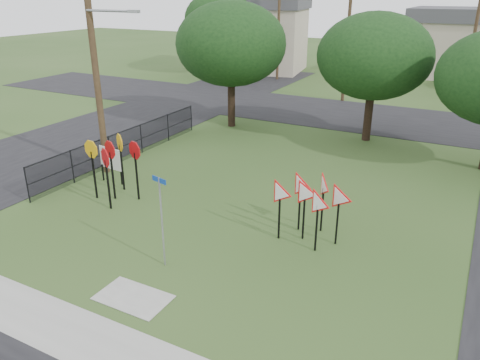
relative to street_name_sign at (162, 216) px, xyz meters
name	(u,v)px	position (x,y,z in m)	size (l,w,h in m)	color
ground	(183,257)	(0.23, 0.65, -1.65)	(140.00, 140.00, 0.00)	#2A471A
sidewalk	(84,338)	(0.23, -3.55, -1.64)	(30.00, 1.60, 0.02)	gray
street_left	(112,129)	(-11.77, 10.65, -1.64)	(8.00, 50.00, 0.02)	black
street_far	(354,116)	(0.23, 20.65, -1.64)	(60.00, 8.00, 0.02)	black
curb_pad	(133,298)	(0.23, -1.75, -1.64)	(2.00, 1.20, 0.02)	gray
street_name_sign	(162,216)	(0.00, 0.00, 0.00)	(0.58, 0.17, 2.87)	#919499
stop_sign_cluster	(113,156)	(-4.61, 3.06, 0.16)	(2.31, 2.07, 2.43)	black
yield_sign_cluster	(311,195)	(3.29, 3.59, -0.07)	(2.72, 1.95, 2.14)	black
info_board	(110,160)	(-5.95, 4.28, -0.61)	(1.25, 0.19, 1.57)	black
utility_pole_main	(95,56)	(-7.01, 5.14, 3.56)	(3.55, 0.33, 10.00)	#493621
far_pole_a	(348,37)	(-1.77, 24.65, 2.95)	(1.40, 0.24, 9.00)	#493621
far_pole_b	(473,41)	(6.23, 28.65, 2.70)	(1.40, 0.24, 8.50)	#493621
far_pole_c	(279,28)	(-9.77, 30.65, 2.95)	(1.40, 0.24, 9.00)	#493621
fence_run	(126,144)	(-7.37, 6.90, -0.87)	(0.05, 11.55, 1.50)	black
house_left	(258,33)	(-13.77, 34.65, 2.00)	(10.58, 8.88, 7.20)	#BDAF98
house_mid	(455,42)	(4.23, 40.65, 1.50)	(8.40, 8.40, 6.20)	#BDAF98
tree_near_left	(231,44)	(-5.77, 14.65, 3.20)	(6.40, 6.40, 7.27)	black
tree_near_mid	(374,56)	(2.23, 15.65, 2.89)	(6.00, 6.00, 6.80)	black
tree_far_left	(220,19)	(-15.77, 30.65, 3.52)	(6.80, 6.80, 7.73)	black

